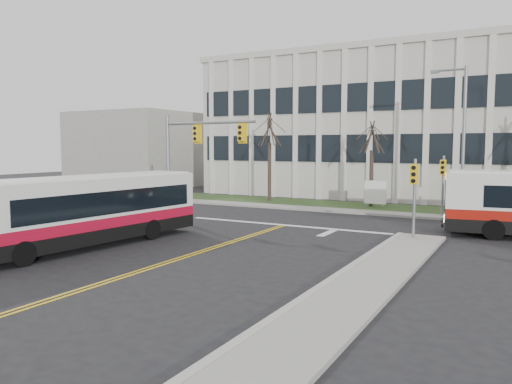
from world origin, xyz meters
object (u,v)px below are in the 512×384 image
object	(u,v)px
streetlight	(461,133)
newspaper_box_red	(54,222)
directory_sign	(375,193)
bus_main	(85,212)

from	to	relation	value
streetlight	newspaper_box_red	bearing A→B (deg)	-138.39
streetlight	newspaper_box_red	size ratio (longest dim) A/B	9.68
directory_sign	bus_main	size ratio (longest dim) A/B	0.18
directory_sign	newspaper_box_red	world-z (taller)	directory_sign
directory_sign	bus_main	world-z (taller)	bus_main
newspaper_box_red	streetlight	bearing A→B (deg)	32.94
bus_main	directory_sign	bearing A→B (deg)	73.32
streetlight	newspaper_box_red	world-z (taller)	streetlight
directory_sign	newspaper_box_red	xyz separation A→B (m)	(-12.00, -16.87, -0.70)
newspaper_box_red	bus_main	bearing A→B (deg)	-32.50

